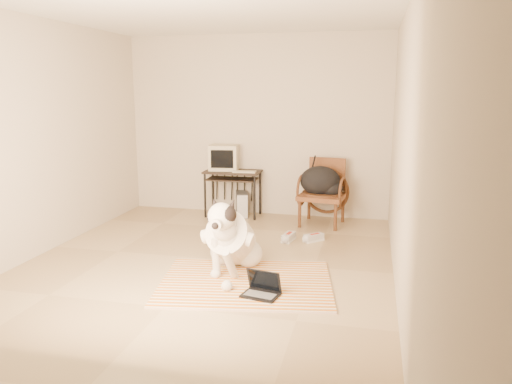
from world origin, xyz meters
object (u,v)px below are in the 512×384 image
(dog, at_px, (231,240))
(backpack, at_px, (322,182))
(crt_monitor, at_px, (224,157))
(pc_tower, at_px, (242,204))
(laptop, at_px, (262,289))
(computer_desk, at_px, (233,177))
(rattan_chair, at_px, (323,192))

(dog, distance_m, backpack, 2.23)
(crt_monitor, relative_size, pc_tower, 1.12)
(laptop, distance_m, pc_tower, 3.05)
(pc_tower, bearing_deg, dog, -77.82)
(pc_tower, height_order, backpack, backpack)
(computer_desk, relative_size, backpack, 1.38)
(laptop, xyz_separation_m, pc_tower, (-0.96, 2.90, 0.11))
(laptop, height_order, backpack, backpack)
(computer_desk, relative_size, pc_tower, 1.99)
(laptop, relative_size, backpack, 0.61)
(laptop, relative_size, rattan_chair, 0.40)
(computer_desk, height_order, crt_monitor, crt_monitor)
(laptop, bearing_deg, crt_monitor, 112.83)
(computer_desk, xyz_separation_m, rattan_chair, (1.38, -0.14, -0.13))
(rattan_chair, distance_m, backpack, 0.17)
(dog, distance_m, laptop, 0.78)
(backpack, bearing_deg, rattan_chair, 80.59)
(computer_desk, distance_m, backpack, 1.38)
(rattan_chair, bearing_deg, crt_monitor, 171.38)
(laptop, xyz_separation_m, rattan_chair, (0.28, 2.73, 0.39))
(backpack, bearing_deg, laptop, -95.87)
(laptop, distance_m, rattan_chair, 2.77)
(laptop, relative_size, pc_tower, 0.88)
(computer_desk, xyz_separation_m, backpack, (1.37, -0.21, 0.02))
(laptop, relative_size, crt_monitor, 0.79)
(laptop, xyz_separation_m, computer_desk, (-1.09, 2.87, 0.52))
(computer_desk, xyz_separation_m, pc_tower, (0.13, 0.02, -0.41))
(computer_desk, bearing_deg, pc_tower, 10.23)
(pc_tower, xyz_separation_m, rattan_chair, (1.24, -0.17, 0.28))
(crt_monitor, distance_m, backpack, 1.57)
(computer_desk, distance_m, crt_monitor, 0.34)
(crt_monitor, bearing_deg, backpack, -11.27)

